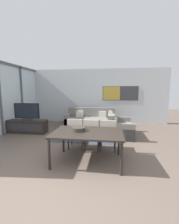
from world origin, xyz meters
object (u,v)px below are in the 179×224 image
object	(u,v)px
dining_chair_left	(76,132)
dining_chair_centre	(91,133)
coffee_table	(86,128)
dining_table	(88,135)
tv_console	(28,126)
sofa_main	(91,120)
sofa_side	(118,128)
dining_chair_right	(108,134)
television	(27,112)
fruit_bowl	(78,129)

from	to	relation	value
dining_chair_left	dining_chair_centre	size ratio (longest dim) A/B	1.00
coffee_table	dining_table	size ratio (longest dim) A/B	0.62
tv_console	dining_chair_centre	size ratio (longest dim) A/B	1.74
sofa_main	dining_chair_left	distance (m)	2.84
coffee_table	sofa_side	bearing A→B (deg)	3.73
dining_chair_left	dining_chair_centre	distance (m)	0.47
dining_chair_left	dining_chair_right	xyz separation A→B (m)	(0.93, -0.05, 0.00)
television	coffee_table	size ratio (longest dim) A/B	1.05
tv_console	fruit_bowl	size ratio (longest dim) A/B	4.54
dining_chair_right	sofa_main	bearing A→B (deg)	106.78
television	dining_chair_centre	size ratio (longest dim) A/B	1.17
sofa_main	dining_chair_centre	distance (m)	2.91
television	dining_table	xyz separation A→B (m)	(2.79, -2.15, -0.18)
sofa_side	dining_chair_left	xyz separation A→B (m)	(-1.27, -1.48, 0.22)
sofa_main	dining_chair_left	world-z (taller)	dining_chair_left
sofa_side	dining_chair_centre	distance (m)	1.74
sofa_main	dining_chair_right	world-z (taller)	dining_chair_right
tv_console	dining_chair_centre	world-z (taller)	dining_chair_centre
dining_chair_right	dining_table	bearing A→B (deg)	-122.70
dining_chair_left	dining_chair_right	size ratio (longest dim) A/B	1.00
dining_chair_centre	fruit_bowl	size ratio (longest dim) A/B	2.60
coffee_table	fruit_bowl	world-z (taller)	fruit_bowl
sofa_side	dining_chair_centre	bearing A→B (deg)	152.00
dining_chair_left	fruit_bowl	world-z (taller)	dining_chair_left
sofa_side	fruit_bowl	bearing A→B (deg)	154.09
dining_chair_centre	dining_chair_right	xyz separation A→B (m)	(0.46, -0.00, 0.00)
sofa_main	coffee_table	size ratio (longest dim) A/B	2.28
dining_chair_centre	tv_console	bearing A→B (deg)	152.94
sofa_main	dining_chair_right	bearing A→B (deg)	-73.22
sofa_side	dining_table	bearing A→B (deg)	160.15
dining_chair_left	dining_chair_centre	world-z (taller)	same
dining_table	dining_chair_left	world-z (taller)	dining_chair_left
dining_chair_centre	dining_chair_left	bearing A→B (deg)	174.23
sofa_side	dining_chair_left	world-z (taller)	dining_chair_left
sofa_main	dining_chair_left	bearing A→B (deg)	-91.24
tv_console	television	bearing A→B (deg)	90.00
sofa_main	fruit_bowl	xyz separation A→B (m)	(0.16, -3.51, 0.51)
sofa_main	fruit_bowl	distance (m)	3.55
fruit_bowl	coffee_table	bearing A→B (deg)	94.41
fruit_bowl	dining_chair_right	bearing A→B (deg)	42.29
tv_console	coffee_table	size ratio (longest dim) A/B	1.56
sofa_main	sofa_side	xyz separation A→B (m)	(1.21, -1.35, 0.00)
coffee_table	fruit_bowl	size ratio (longest dim) A/B	2.91
sofa_main	sofa_side	world-z (taller)	same
coffee_table	dining_chair_right	distance (m)	1.70
coffee_table	dining_chair_left	distance (m)	1.42
television	sofa_side	size ratio (longest dim) A/B	0.74
fruit_bowl	dining_chair_centre	bearing A→B (deg)	69.37
television	sofa_side	xyz separation A→B (m)	(3.60, 0.10, -0.57)
coffee_table	fruit_bowl	bearing A→B (deg)	-85.59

